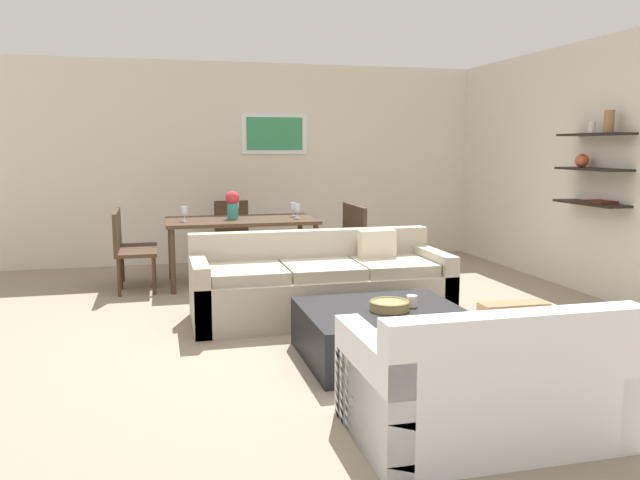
{
  "coord_description": "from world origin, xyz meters",
  "views": [
    {
      "loc": [
        -1.45,
        -5.28,
        1.58
      ],
      "look_at": [
        -0.06,
        0.2,
        0.75
      ],
      "focal_mm": 35.86,
      "sensor_mm": 36.0,
      "label": 1
    }
  ],
  "objects_px": {
    "sofa_beige": "(321,287)",
    "loveseat_white": "(482,384)",
    "coffee_table": "(383,334)",
    "dining_chair_right_far": "(340,234)",
    "wine_glass_left_near": "(184,211)",
    "dining_chair_left_near": "(128,247)",
    "decorative_bowl": "(389,305)",
    "dining_chair_head": "(233,230)",
    "dining_chair_left_far": "(129,241)",
    "wine_glass_right_far": "(293,206)",
    "centerpiece_vase": "(233,203)",
    "wine_glass_head": "(236,205)",
    "dining_chair_right_near": "(350,239)",
    "candle_jar": "(412,301)",
    "dining_table": "(241,225)",
    "wine_glass_right_near": "(297,208)"
  },
  "relations": [
    {
      "from": "sofa_beige",
      "to": "wine_glass_head",
      "type": "relative_size",
      "value": 13.08
    },
    {
      "from": "wine_glass_right_far",
      "to": "centerpiece_vase",
      "type": "height_order",
      "value": "centerpiece_vase"
    },
    {
      "from": "sofa_beige",
      "to": "coffee_table",
      "type": "height_order",
      "value": "sofa_beige"
    },
    {
      "from": "sofa_beige",
      "to": "loveseat_white",
      "type": "distance_m",
      "value": 2.61
    },
    {
      "from": "candle_jar",
      "to": "dining_chair_head",
      "type": "distance_m",
      "value": 3.94
    },
    {
      "from": "dining_table",
      "to": "wine_glass_left_near",
      "type": "distance_m",
      "value": 0.68
    },
    {
      "from": "dining_chair_left_near",
      "to": "decorative_bowl",
      "type": "bearing_deg",
      "value": -54.81
    },
    {
      "from": "decorative_bowl",
      "to": "wine_glass_head",
      "type": "bearing_deg",
      "value": 101.76
    },
    {
      "from": "decorative_bowl",
      "to": "dining_chair_left_near",
      "type": "xyz_separation_m",
      "value": [
        -1.97,
        2.8,
        0.09
      ]
    },
    {
      "from": "sofa_beige",
      "to": "centerpiece_vase",
      "type": "relative_size",
      "value": 7.29
    },
    {
      "from": "sofa_beige",
      "to": "loveseat_white",
      "type": "bearing_deg",
      "value": -84.45
    },
    {
      "from": "wine_glass_right_near",
      "to": "wine_glass_left_near",
      "type": "bearing_deg",
      "value": -180.0
    },
    {
      "from": "loveseat_white",
      "to": "wine_glass_right_far",
      "type": "height_order",
      "value": "wine_glass_right_far"
    },
    {
      "from": "wine_glass_left_near",
      "to": "dining_chair_right_far",
      "type": "bearing_deg",
      "value": 9.82
    },
    {
      "from": "candle_jar",
      "to": "dining_chair_left_near",
      "type": "bearing_deg",
      "value": 128.43
    },
    {
      "from": "dining_table",
      "to": "dining_chair_left_near",
      "type": "xyz_separation_m",
      "value": [
        -1.26,
        -0.21,
        -0.17
      ]
    },
    {
      "from": "sofa_beige",
      "to": "wine_glass_right_near",
      "type": "relative_size",
      "value": 13.88
    },
    {
      "from": "candle_jar",
      "to": "dining_chair_right_far",
      "type": "distance_m",
      "value": 3.18
    },
    {
      "from": "coffee_table",
      "to": "dining_chair_right_near",
      "type": "relative_size",
      "value": 1.34
    },
    {
      "from": "dining_table",
      "to": "wine_glass_right_near",
      "type": "height_order",
      "value": "wine_glass_right_near"
    },
    {
      "from": "sofa_beige",
      "to": "dining_chair_right_near",
      "type": "relative_size",
      "value": 2.66
    },
    {
      "from": "loveseat_white",
      "to": "wine_glass_right_far",
      "type": "relative_size",
      "value": 8.36
    },
    {
      "from": "decorative_bowl",
      "to": "centerpiece_vase",
      "type": "height_order",
      "value": "centerpiece_vase"
    },
    {
      "from": "dining_chair_right_near",
      "to": "dining_chair_left_near",
      "type": "height_order",
      "value": "same"
    },
    {
      "from": "coffee_table",
      "to": "decorative_bowl",
      "type": "distance_m",
      "value": 0.23
    },
    {
      "from": "dining_chair_right_near",
      "to": "wine_glass_left_near",
      "type": "bearing_deg",
      "value": 177.12
    },
    {
      "from": "wine_glass_head",
      "to": "dining_chair_head",
      "type": "bearing_deg",
      "value": 90.0
    },
    {
      "from": "candle_jar",
      "to": "wine_glass_head",
      "type": "xyz_separation_m",
      "value": [
        -0.91,
        3.36,
        0.45
      ]
    },
    {
      "from": "wine_glass_left_near",
      "to": "loveseat_white",
      "type": "bearing_deg",
      "value": -71.45
    },
    {
      "from": "sofa_beige",
      "to": "wine_glass_head",
      "type": "distance_m",
      "value": 2.28
    },
    {
      "from": "wine_glass_head",
      "to": "wine_glass_right_far",
      "type": "bearing_deg",
      "value": -24.62
    },
    {
      "from": "wine_glass_head",
      "to": "sofa_beige",
      "type": "bearing_deg",
      "value": -76.51
    },
    {
      "from": "dining_chair_right_far",
      "to": "dining_chair_right_near",
      "type": "height_order",
      "value": "same"
    },
    {
      "from": "candle_jar",
      "to": "dining_chair_head",
      "type": "height_order",
      "value": "dining_chair_head"
    },
    {
      "from": "decorative_bowl",
      "to": "dining_chair_head",
      "type": "distance_m",
      "value": 3.95
    },
    {
      "from": "wine_glass_head",
      "to": "dining_chair_right_far",
      "type": "bearing_deg",
      "value": -9.02
    },
    {
      "from": "dining_chair_right_far",
      "to": "wine_glass_left_near",
      "type": "distance_m",
      "value": 1.97
    },
    {
      "from": "wine_glass_right_far",
      "to": "decorative_bowl",
      "type": "bearing_deg",
      "value": -88.76
    },
    {
      "from": "dining_chair_right_near",
      "to": "dining_chair_left_near",
      "type": "xyz_separation_m",
      "value": [
        -2.52,
        0.0,
        0.0
      ]
    },
    {
      "from": "dining_chair_right_far",
      "to": "wine_glass_head",
      "type": "height_order",
      "value": "wine_glass_head"
    },
    {
      "from": "dining_chair_head",
      "to": "dining_chair_left_far",
      "type": "bearing_deg",
      "value": -152.1
    },
    {
      "from": "wine_glass_head",
      "to": "decorative_bowl",
      "type": "bearing_deg",
      "value": -78.24
    },
    {
      "from": "loveseat_white",
      "to": "centerpiece_vase",
      "type": "distance_m",
      "value": 4.48
    },
    {
      "from": "candle_jar",
      "to": "decorative_bowl",
      "type": "bearing_deg",
      "value": -163.65
    },
    {
      "from": "dining_chair_right_near",
      "to": "wine_glass_head",
      "type": "distance_m",
      "value": 1.45
    },
    {
      "from": "dining_chair_head",
      "to": "wine_glass_head",
      "type": "relative_size",
      "value": 4.91
    },
    {
      "from": "dining_chair_left_far",
      "to": "wine_glass_right_far",
      "type": "distance_m",
      "value": 1.94
    },
    {
      "from": "coffee_table",
      "to": "candle_jar",
      "type": "height_order",
      "value": "candle_jar"
    },
    {
      "from": "wine_glass_right_near",
      "to": "coffee_table",
      "type": "bearing_deg",
      "value": -89.31
    },
    {
      "from": "dining_chair_head",
      "to": "dining_chair_left_near",
      "type": "bearing_deg",
      "value": -139.07
    }
  ]
}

